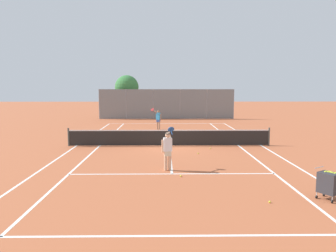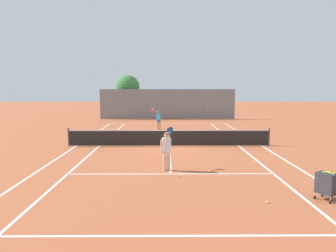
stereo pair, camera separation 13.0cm
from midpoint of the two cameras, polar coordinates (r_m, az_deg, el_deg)
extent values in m
plane|color=#B25B38|center=(19.49, 0.01, -3.44)|extent=(120.00, 120.00, 0.00)
cube|color=white|center=(8.06, 1.25, -18.57)|extent=(11.00, 0.10, 0.01)
cube|color=white|center=(31.28, -0.29, 0.43)|extent=(11.00, 0.10, 0.01)
cube|color=white|center=(20.18, -15.83, -3.34)|extent=(0.10, 23.80, 0.01)
cube|color=white|center=(20.33, 15.74, -3.27)|extent=(0.10, 23.80, 0.01)
cube|color=white|center=(19.87, -12.00, -3.39)|extent=(0.10, 23.80, 0.01)
cube|color=white|center=(19.98, 11.96, -3.33)|extent=(0.10, 23.80, 0.01)
cube|color=white|center=(13.24, 0.40, -8.34)|extent=(8.26, 0.10, 0.01)
cube|color=white|center=(25.82, -0.19, -0.92)|extent=(8.26, 0.10, 0.01)
cube|color=white|center=(19.49, 0.01, -3.43)|extent=(0.10, 12.80, 0.01)
cylinder|color=#474C47|center=(20.22, -17.11, -1.84)|extent=(0.10, 0.10, 1.07)
cylinder|color=#474C47|center=(20.38, 17.00, -1.77)|extent=(0.10, 0.10, 1.07)
cube|color=black|center=(19.42, 0.01, -2.09)|extent=(11.90, 0.02, 0.89)
cube|color=white|center=(19.35, 0.01, -0.76)|extent=(11.90, 0.03, 0.06)
cube|color=white|center=(19.42, 0.01, -2.15)|extent=(0.05, 0.03, 0.89)
cube|color=#2D2D33|center=(11.31, 25.90, -8.91)|extent=(0.67, 0.71, 0.64)
cylinder|color=#B7B7BC|center=(11.13, 26.40, -11.20)|extent=(0.02, 0.02, 0.16)
cylinder|color=black|center=(11.16, 26.37, -11.71)|extent=(0.10, 0.08, 0.10)
cylinder|color=#B7B7BC|center=(11.70, 25.23, -10.27)|extent=(0.02, 0.02, 0.16)
cylinder|color=black|center=(11.73, 25.20, -10.76)|extent=(0.10, 0.08, 0.10)
cylinder|color=#B7B7BC|center=(11.38, 24.17, -10.70)|extent=(0.02, 0.02, 0.16)
cylinder|color=black|center=(11.41, 24.14, -11.20)|extent=(0.10, 0.08, 0.10)
cylinder|color=#B7B7BC|center=(11.38, 24.53, -6.57)|extent=(0.38, 0.26, 0.02)
sphere|color=#D1DB33|center=(11.42, 25.78, -7.22)|extent=(0.07, 0.07, 0.07)
sphere|color=#D1DB33|center=(11.39, 26.05, -7.19)|extent=(0.07, 0.07, 0.07)
sphere|color=#D1DB33|center=(11.34, 26.33, -7.35)|extent=(0.07, 0.07, 0.07)
sphere|color=#D1DB33|center=(11.33, 26.63, -7.37)|extent=(0.07, 0.07, 0.07)
sphere|color=#D1DB33|center=(11.29, 26.90, -7.35)|extent=(0.07, 0.07, 0.07)
sphere|color=#D1DB33|center=(11.35, 25.53, -7.18)|extent=(0.07, 0.07, 0.07)
sphere|color=#D1DB33|center=(11.32, 25.87, -7.21)|extent=(0.07, 0.07, 0.07)
sphere|color=#D1DB33|center=(11.29, 26.20, -7.25)|extent=(0.07, 0.07, 0.07)
sphere|color=#D1DB33|center=(11.26, 26.42, -7.32)|extent=(0.07, 0.07, 0.07)
sphere|color=#D1DB33|center=(11.24, 26.72, -7.45)|extent=(0.07, 0.07, 0.07)
sphere|color=#D1DB33|center=(11.30, 25.36, -7.25)|extent=(0.07, 0.07, 0.07)
cylinder|color=#D8A884|center=(13.68, -0.70, -6.09)|extent=(0.13, 0.13, 0.82)
cylinder|color=#D8A884|center=(13.72, 0.04, -6.05)|extent=(0.13, 0.13, 0.82)
cube|color=beige|center=(13.63, -0.33, -4.72)|extent=(0.31, 0.23, 0.24)
cube|color=white|center=(13.56, -0.33, -3.23)|extent=(0.37, 0.26, 0.56)
sphere|color=#D8A884|center=(13.50, -0.33, -1.60)|extent=(0.22, 0.22, 0.22)
cylinder|color=black|center=(13.49, -0.33, -1.32)|extent=(0.23, 0.23, 0.02)
cylinder|color=#D8A884|center=(13.53, -1.24, -3.51)|extent=(0.08, 0.08, 0.52)
cylinder|color=#D8A884|center=(13.68, 0.08, -1.91)|extent=(0.17, 0.46, 0.35)
cylinder|color=#1E4C99|center=(13.94, 0.37, -1.09)|extent=(0.08, 0.25, 0.22)
cylinder|color=#1E4C99|center=(14.04, 0.26, -0.58)|extent=(0.31, 0.25, 0.23)
cylinder|color=tan|center=(26.83, -1.67, 0.25)|extent=(0.13, 0.13, 0.82)
cylinder|color=tan|center=(26.91, -2.00, 0.27)|extent=(0.13, 0.13, 0.82)
cube|color=#334C8C|center=(26.83, -1.84, 0.96)|extent=(0.33, 0.29, 0.24)
cube|color=#3399D8|center=(26.80, -1.84, 1.72)|extent=(0.39, 0.33, 0.56)
sphere|color=tan|center=(26.77, -1.84, 2.55)|extent=(0.22, 0.22, 0.22)
cylinder|color=black|center=(26.76, -1.84, 2.70)|extent=(0.23, 0.23, 0.02)
cylinder|color=tan|center=(26.70, -1.42, 1.58)|extent=(0.08, 0.08, 0.52)
cylinder|color=tan|center=(26.71, -2.23, 2.33)|extent=(0.28, 0.44, 0.35)
cylinder|color=maroon|center=(26.54, -2.75, 2.64)|extent=(0.14, 0.24, 0.22)
cylinder|color=maroon|center=(26.42, -2.88, 2.86)|extent=(0.34, 0.30, 0.23)
sphere|color=#D1DB33|center=(12.83, 1.96, -8.70)|extent=(0.07, 0.07, 0.07)
sphere|color=#D1DB33|center=(18.65, 7.18, -3.86)|extent=(0.07, 0.07, 0.07)
sphere|color=#D1DB33|center=(17.16, 5.05, -4.76)|extent=(0.07, 0.07, 0.07)
sphere|color=#D1DB33|center=(29.22, -1.67, 0.04)|extent=(0.07, 0.07, 0.07)
sphere|color=#D1DB33|center=(20.85, 7.01, -2.73)|extent=(0.07, 0.07, 0.07)
sphere|color=#D1DB33|center=(10.52, 16.95, -12.52)|extent=(0.07, 0.07, 0.07)
cylinder|color=gray|center=(36.46, -12.00, 3.75)|extent=(0.08, 0.08, 3.26)
cylinder|color=gray|center=(36.01, -7.40, 3.81)|extent=(0.08, 0.08, 3.26)
cylinder|color=gray|center=(35.79, -2.71, 3.84)|extent=(0.08, 0.08, 3.26)
cylinder|color=gray|center=(35.81, 2.00, 3.84)|extent=(0.08, 0.08, 3.26)
cylinder|color=gray|center=(36.07, 6.67, 3.82)|extent=(0.08, 0.08, 3.26)
cylinder|color=gray|center=(36.57, 11.25, 3.78)|extent=(0.08, 0.08, 3.26)
cube|color=slate|center=(35.77, -0.36, 3.84)|extent=(14.69, 0.02, 3.22)
cylinder|color=brown|center=(37.89, -7.24, 3.40)|extent=(0.26, 0.26, 2.53)
sphere|color=#387A3D|center=(37.83, -7.29, 6.74)|extent=(2.70, 2.70, 2.70)
sphere|color=#387A3D|center=(37.97, -7.91, 6.22)|extent=(1.93, 1.93, 1.93)
camera|label=1|loc=(0.06, -90.18, -0.02)|focal=35.00mm
camera|label=2|loc=(0.06, 89.82, 0.02)|focal=35.00mm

